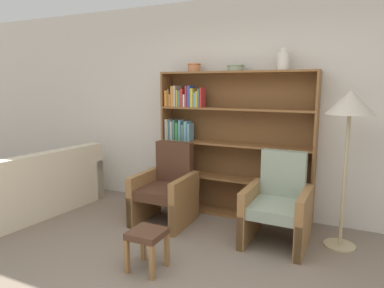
{
  "coord_description": "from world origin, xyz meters",
  "views": [
    {
      "loc": [
        1.17,
        -1.89,
        1.66
      ],
      "look_at": [
        -0.61,
        1.88,
        0.95
      ],
      "focal_mm": 32.0,
      "sensor_mm": 36.0,
      "label": 1
    }
  ],
  "objects_px": {
    "bookshelf": "(222,143)",
    "vase_tall": "(283,61)",
    "armchair_cushioned": "(278,205)",
    "couch": "(37,190)",
    "floor_lamp": "(350,110)",
    "footstool": "(147,239)",
    "bowl_copper": "(194,67)",
    "armchair_leather": "(166,189)",
    "bowl_slate": "(236,67)"
  },
  "relations": [
    {
      "from": "armchair_leather",
      "to": "floor_lamp",
      "type": "bearing_deg",
      "value": -175.39
    },
    {
      "from": "vase_tall",
      "to": "armchair_leather",
      "type": "bearing_deg",
      "value": -156.03
    },
    {
      "from": "couch",
      "to": "armchair_cushioned",
      "type": "distance_m",
      "value": 3.14
    },
    {
      "from": "floor_lamp",
      "to": "armchair_leather",
      "type": "bearing_deg",
      "value": -174.96
    },
    {
      "from": "bookshelf",
      "to": "couch",
      "type": "xyz_separation_m",
      "value": [
        -2.25,
        -1.01,
        -0.64
      ]
    },
    {
      "from": "bowl_copper",
      "to": "bowl_slate",
      "type": "distance_m",
      "value": 0.56
    },
    {
      "from": "armchair_cushioned",
      "to": "footstool",
      "type": "relative_size",
      "value": 2.56
    },
    {
      "from": "bookshelf",
      "to": "vase_tall",
      "type": "xyz_separation_m",
      "value": [
        0.74,
        -0.02,
        1.01
      ]
    },
    {
      "from": "vase_tall",
      "to": "floor_lamp",
      "type": "height_order",
      "value": "vase_tall"
    },
    {
      "from": "bowl_copper",
      "to": "couch",
      "type": "distance_m",
      "value": 2.65
    },
    {
      "from": "bowl_slate",
      "to": "vase_tall",
      "type": "xyz_separation_m",
      "value": [
        0.57,
        0.0,
        0.06
      ]
    },
    {
      "from": "bowl_copper",
      "to": "armchair_leather",
      "type": "distance_m",
      "value": 1.6
    },
    {
      "from": "bookshelf",
      "to": "armchair_leather",
      "type": "height_order",
      "value": "bookshelf"
    },
    {
      "from": "bowl_copper",
      "to": "vase_tall",
      "type": "xyz_separation_m",
      "value": [
        1.12,
        -0.0,
        0.05
      ]
    },
    {
      "from": "bowl_slate",
      "to": "couch",
      "type": "xyz_separation_m",
      "value": [
        -2.42,
        -0.99,
        -1.59
      ]
    },
    {
      "from": "bookshelf",
      "to": "armchair_leather",
      "type": "relative_size",
      "value": 2.04
    },
    {
      "from": "armchair_cushioned",
      "to": "bowl_slate",
      "type": "bearing_deg",
      "value": -37.79
    },
    {
      "from": "armchair_cushioned",
      "to": "floor_lamp",
      "type": "xyz_separation_m",
      "value": [
        0.62,
        0.17,
        1.02
      ]
    },
    {
      "from": "bowl_slate",
      "to": "bowl_copper",
      "type": "bearing_deg",
      "value": 180.0
    },
    {
      "from": "couch",
      "to": "floor_lamp",
      "type": "relative_size",
      "value": 1.08
    },
    {
      "from": "bookshelf",
      "to": "armchair_leather",
      "type": "distance_m",
      "value": 0.93
    },
    {
      "from": "bowl_copper",
      "to": "footstool",
      "type": "distance_m",
      "value": 2.3
    },
    {
      "from": "bookshelf",
      "to": "floor_lamp",
      "type": "height_order",
      "value": "bookshelf"
    },
    {
      "from": "couch",
      "to": "footstool",
      "type": "distance_m",
      "value": 2.25
    },
    {
      "from": "couch",
      "to": "footstool",
      "type": "bearing_deg",
      "value": -101.14
    },
    {
      "from": "floor_lamp",
      "to": "bowl_copper",
      "type": "bearing_deg",
      "value": 168.53
    },
    {
      "from": "bowl_copper",
      "to": "bookshelf",
      "type": "bearing_deg",
      "value": 3.01
    },
    {
      "from": "footstool",
      "to": "bowl_copper",
      "type": "bearing_deg",
      "value": 100.05
    },
    {
      "from": "armchair_leather",
      "to": "armchair_cushioned",
      "type": "relative_size",
      "value": 1.0
    },
    {
      "from": "bowl_copper",
      "to": "footstool",
      "type": "bearing_deg",
      "value": -79.95
    },
    {
      "from": "bookshelf",
      "to": "bowl_slate",
      "type": "height_order",
      "value": "bowl_slate"
    },
    {
      "from": "couch",
      "to": "bowl_slate",
      "type": "bearing_deg",
      "value": -62.35
    },
    {
      "from": "bookshelf",
      "to": "armchair_cushioned",
      "type": "height_order",
      "value": "bookshelf"
    },
    {
      "from": "bookshelf",
      "to": "couch",
      "type": "bearing_deg",
      "value": -155.85
    },
    {
      "from": "armchair_cushioned",
      "to": "couch",
      "type": "bearing_deg",
      "value": 9.17
    },
    {
      "from": "couch",
      "to": "floor_lamp",
      "type": "distance_m",
      "value": 3.95
    },
    {
      "from": "bookshelf",
      "to": "bowl_slate",
      "type": "xyz_separation_m",
      "value": [
        0.17,
        -0.02,
        0.95
      ]
    },
    {
      "from": "vase_tall",
      "to": "footstool",
      "type": "xyz_separation_m",
      "value": [
        -0.84,
        -1.63,
        -1.65
      ]
    },
    {
      "from": "armchair_cushioned",
      "to": "floor_lamp",
      "type": "height_order",
      "value": "floor_lamp"
    },
    {
      "from": "bowl_slate",
      "to": "armchair_leather",
      "type": "height_order",
      "value": "bowl_slate"
    },
    {
      "from": "bowl_copper",
      "to": "armchair_cushioned",
      "type": "distance_m",
      "value": 2.02
    },
    {
      "from": "couch",
      "to": "armchair_cushioned",
      "type": "relative_size",
      "value": 1.83
    },
    {
      "from": "floor_lamp",
      "to": "footstool",
      "type": "bearing_deg",
      "value": -141.53
    },
    {
      "from": "couch",
      "to": "armchair_leather",
      "type": "relative_size",
      "value": 1.83
    },
    {
      "from": "bowl_slate",
      "to": "couch",
      "type": "relative_size",
      "value": 0.12
    },
    {
      "from": "bowl_copper",
      "to": "floor_lamp",
      "type": "relative_size",
      "value": 0.11
    },
    {
      "from": "bookshelf",
      "to": "couch",
      "type": "distance_m",
      "value": 2.55
    },
    {
      "from": "footstool",
      "to": "bowl_slate",
      "type": "bearing_deg",
      "value": 80.65
    },
    {
      "from": "armchair_cushioned",
      "to": "floor_lamp",
      "type": "bearing_deg",
      "value": -163.15
    },
    {
      "from": "bowl_copper",
      "to": "vase_tall",
      "type": "distance_m",
      "value": 1.13
    }
  ]
}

